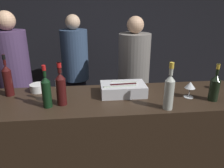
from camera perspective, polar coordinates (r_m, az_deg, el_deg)
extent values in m
cube|color=black|center=(3.92, -3.22, 13.14)|extent=(6.40, 0.06, 2.80)
cube|color=#2D2116|center=(2.25, 0.09, -16.46)|extent=(2.52, 0.68, 1.10)
cube|color=silver|center=(2.03, 2.91, -1.36)|extent=(0.41, 0.26, 0.10)
cylinder|color=#9EA899|center=(1.96, 2.06, -1.31)|extent=(0.30, 0.08, 0.07)
cylinder|color=black|center=(2.02, 2.95, -0.68)|extent=(0.25, 0.08, 0.06)
cylinder|color=#B2B7AD|center=(2.07, 3.24, -0.11)|extent=(0.25, 0.11, 0.07)
cylinder|color=white|center=(2.22, -18.70, -0.91)|extent=(0.16, 0.16, 0.07)
cylinder|color=gray|center=(2.21, -18.79, -0.19)|extent=(0.13, 0.13, 0.01)
cylinder|color=silver|center=(2.10, 19.37, -3.21)|extent=(0.08, 0.08, 0.00)
cylinder|color=silver|center=(2.08, 19.51, -2.09)|extent=(0.01, 0.01, 0.09)
cone|color=silver|center=(2.06, 19.75, -0.24)|extent=(0.09, 0.09, 0.06)
cylinder|color=silver|center=(2.41, 25.21, -0.33)|extent=(0.06, 0.06, 0.06)
sphere|color=#F4C66B|center=(2.41, 25.22, -0.26)|extent=(0.03, 0.03, 0.03)
cylinder|color=black|center=(2.09, 25.09, -1.53)|extent=(0.08, 0.08, 0.18)
cone|color=black|center=(2.05, 25.58, 1.50)|extent=(0.08, 0.08, 0.05)
cylinder|color=black|center=(2.03, 25.89, 3.43)|extent=(0.02, 0.02, 0.09)
cylinder|color=gold|center=(2.02, 26.00, 4.13)|extent=(0.03, 0.03, 0.04)
cylinder|color=#380F0F|center=(1.85, -13.10, -1.99)|extent=(0.08, 0.08, 0.23)
cone|color=#380F0F|center=(1.80, -13.45, 2.06)|extent=(0.08, 0.08, 0.05)
cylinder|color=#380F0F|center=(1.78, -13.63, 4.11)|extent=(0.03, 0.03, 0.09)
cylinder|color=red|center=(1.78, -13.69, 4.83)|extent=(0.04, 0.04, 0.04)
cylinder|color=#380F0F|center=(2.19, -25.48, 0.22)|extent=(0.08, 0.08, 0.24)
cone|color=#380F0F|center=(2.15, -26.06, 3.79)|extent=(0.08, 0.08, 0.05)
cylinder|color=#380F0F|center=(2.14, -26.36, 5.64)|extent=(0.02, 0.02, 0.10)
cylinder|color=black|center=(2.13, -26.47, 6.33)|extent=(0.03, 0.03, 0.04)
cylinder|color=#B2B7AD|center=(1.79, 14.61, -2.80)|extent=(0.08, 0.08, 0.24)
cone|color=#B2B7AD|center=(1.74, 15.02, 1.53)|extent=(0.08, 0.08, 0.05)
cylinder|color=#B2B7AD|center=(1.71, 15.25, 3.85)|extent=(0.03, 0.03, 0.10)
cylinder|color=gold|center=(1.71, 15.33, 4.73)|extent=(0.04, 0.04, 0.04)
cylinder|color=black|center=(1.84, -16.67, -2.66)|extent=(0.07, 0.07, 0.22)
cone|color=black|center=(1.79, -17.09, 1.19)|extent=(0.07, 0.07, 0.04)
cylinder|color=black|center=(1.77, -17.32, 3.27)|extent=(0.03, 0.03, 0.09)
cylinder|color=red|center=(1.77, -17.41, 4.06)|extent=(0.03, 0.03, 0.04)
cube|color=black|center=(3.15, 5.27, -7.99)|extent=(0.31, 0.22, 0.81)
cylinder|color=slate|center=(2.87, 5.77, 5.68)|extent=(0.41, 0.41, 0.74)
sphere|color=tan|center=(2.78, 6.13, 15.13)|extent=(0.21, 0.21, 0.21)
cube|color=black|center=(3.08, -22.30, -9.91)|extent=(0.29, 0.21, 0.85)
cylinder|color=#473356|center=(2.78, -24.53, 4.68)|extent=(0.38, 0.38, 0.77)
sphere|color=tan|center=(2.70, -26.09, 14.67)|extent=(0.21, 0.21, 0.21)
cube|color=black|center=(3.55, -8.98, -4.76)|extent=(0.29, 0.22, 0.81)
cylinder|color=#334766|center=(3.29, -9.72, 7.45)|extent=(0.39, 0.39, 0.74)
sphere|color=beige|center=(3.22, -10.24, 15.66)|extent=(0.21, 0.21, 0.21)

